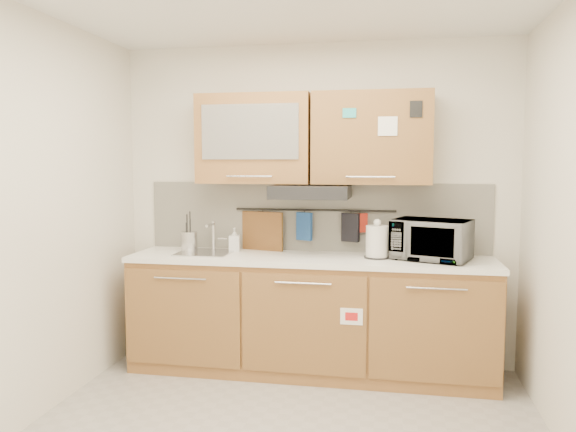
% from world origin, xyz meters
% --- Properties ---
extents(wall_back, '(3.20, 0.00, 3.20)m').
position_xyz_m(wall_back, '(0.00, 1.50, 1.30)').
color(wall_back, silver).
rests_on(wall_back, ground).
extents(wall_left, '(0.00, 3.00, 3.00)m').
position_xyz_m(wall_left, '(-1.60, 0.00, 1.30)').
color(wall_left, silver).
rests_on(wall_left, ground).
extents(base_cabinet, '(2.80, 0.64, 0.88)m').
position_xyz_m(base_cabinet, '(0.00, 1.19, 0.41)').
color(base_cabinet, '#9D6B37').
rests_on(base_cabinet, floor).
extents(countertop, '(2.82, 0.62, 0.04)m').
position_xyz_m(countertop, '(0.00, 1.19, 0.90)').
color(countertop, white).
rests_on(countertop, base_cabinet).
extents(backsplash, '(2.80, 0.02, 0.56)m').
position_xyz_m(backsplash, '(0.00, 1.49, 1.20)').
color(backsplash, silver).
rests_on(backsplash, countertop).
extents(upper_cabinets, '(1.82, 0.37, 0.70)m').
position_xyz_m(upper_cabinets, '(-0.00, 1.32, 1.83)').
color(upper_cabinets, '#9D6B37').
rests_on(upper_cabinets, wall_back).
extents(range_hood, '(0.60, 0.46, 0.10)m').
position_xyz_m(range_hood, '(0.00, 1.25, 1.42)').
color(range_hood, black).
rests_on(range_hood, upper_cabinets).
extents(sink, '(0.42, 0.40, 0.26)m').
position_xyz_m(sink, '(-0.85, 1.21, 0.92)').
color(sink, silver).
rests_on(sink, countertop).
extents(utensil_rail, '(1.30, 0.02, 0.02)m').
position_xyz_m(utensil_rail, '(0.00, 1.45, 1.26)').
color(utensil_rail, black).
rests_on(utensil_rail, backsplash).
extents(utensil_crock, '(0.16, 0.16, 0.33)m').
position_xyz_m(utensil_crock, '(-1.00, 1.26, 1.00)').
color(utensil_crock, '#B1B1B5').
rests_on(utensil_crock, countertop).
extents(kettle, '(0.22, 0.20, 0.30)m').
position_xyz_m(kettle, '(0.52, 1.22, 1.04)').
color(kettle, silver).
rests_on(kettle, countertop).
extents(toaster, '(0.25, 0.18, 0.18)m').
position_xyz_m(toaster, '(0.82, 1.24, 1.01)').
color(toaster, black).
rests_on(toaster, countertop).
extents(microwave, '(0.64, 0.54, 0.30)m').
position_xyz_m(microwave, '(0.91, 1.22, 1.07)').
color(microwave, '#999999').
rests_on(microwave, countertop).
extents(soap_bottle, '(0.10, 0.10, 0.19)m').
position_xyz_m(soap_bottle, '(-0.65, 1.35, 1.02)').
color(soap_bottle, '#999999').
rests_on(soap_bottle, countertop).
extents(cutting_board, '(0.36, 0.12, 0.45)m').
position_xyz_m(cutting_board, '(-0.43, 1.44, 1.01)').
color(cutting_board, brown).
rests_on(cutting_board, utensil_rail).
extents(oven_mitt, '(0.14, 0.09, 0.23)m').
position_xyz_m(oven_mitt, '(-0.08, 1.44, 1.13)').
color(oven_mitt, '#1F478E').
rests_on(oven_mitt, utensil_rail).
extents(dark_pouch, '(0.15, 0.10, 0.23)m').
position_xyz_m(dark_pouch, '(0.30, 1.44, 1.13)').
color(dark_pouch, black).
rests_on(dark_pouch, utensil_rail).
extents(pot_holder, '(0.12, 0.06, 0.15)m').
position_xyz_m(pot_holder, '(0.37, 1.44, 1.16)').
color(pot_holder, '#AD2417').
rests_on(pot_holder, utensil_rail).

